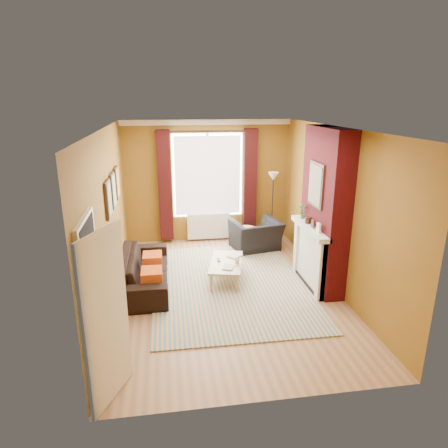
{
  "coord_description": "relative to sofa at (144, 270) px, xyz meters",
  "views": [
    {
      "loc": [
        -1.01,
        -6.3,
        3.24
      ],
      "look_at": [
        0.0,
        0.25,
        1.15
      ],
      "focal_mm": 32.0,
      "sensor_mm": 36.0,
      "label": 1
    }
  ],
  "objects": [
    {
      "name": "ground",
      "position": [
        1.42,
        -0.4,
        -0.31
      ],
      "size": [
        5.5,
        5.5,
        0.0
      ],
      "primitive_type": "plane",
      "color": "olive",
      "rests_on": "ground"
    },
    {
      "name": "room_walls",
      "position": [
        2.06,
        -0.13,
        1.08
      ],
      "size": [
        3.82,
        5.54,
        2.83
      ],
      "color": "brown",
      "rests_on": "ground"
    },
    {
      "name": "striped_rug",
      "position": [
        1.51,
        -0.18,
        -0.3
      ],
      "size": [
        2.76,
        3.8,
        0.02
      ],
      "rotation": [
        0.0,
        0.0,
        -0.01
      ],
      "color": "teal",
      "rests_on": "ground"
    },
    {
      "name": "sofa",
      "position": [
        0.0,
        0.0,
        0.0
      ],
      "size": [
        0.84,
        2.1,
        0.61
      ],
      "primitive_type": "imported",
      "rotation": [
        0.0,
        0.0,
        1.56
      ],
      "color": "black",
      "rests_on": "ground"
    },
    {
      "name": "armchair",
      "position": [
        2.39,
        1.49,
        0.03
      ],
      "size": [
        1.18,
        1.07,
        0.66
      ],
      "primitive_type": "imported",
      "rotation": [
        0.0,
        0.0,
        3.34
      ],
      "color": "black",
      "rests_on": "ground"
    },
    {
      "name": "coffee_table",
      "position": [
        1.49,
        -0.0,
        0.03
      ],
      "size": [
        0.8,
        1.22,
        0.37
      ],
      "rotation": [
        0.0,
        0.0,
        -0.24
      ],
      "color": "tan",
      "rests_on": "ground"
    },
    {
      "name": "wicker_stool",
      "position": [
        2.22,
        1.66,
        -0.07
      ],
      "size": [
        0.37,
        0.37,
        0.46
      ],
      "rotation": [
        0.0,
        0.0,
        0.0
      ],
      "color": "#9F7644",
      "rests_on": "ground"
    },
    {
      "name": "floor_lamp",
      "position": [
        2.85,
        1.86,
        1.01
      ],
      "size": [
        0.29,
        0.29,
        1.67
      ],
      "rotation": [
        0.0,
        0.0,
        0.21
      ],
      "color": "black",
      "rests_on": "ground"
    },
    {
      "name": "book_a",
      "position": [
        1.4,
        -0.25,
        0.08
      ],
      "size": [
        0.26,
        0.3,
        0.02
      ],
      "primitive_type": "imported",
      "rotation": [
        0.0,
        0.0,
        -0.42
      ],
      "color": "#999999",
      "rests_on": "coffee_table"
    },
    {
      "name": "book_b",
      "position": [
        1.63,
        0.31,
        0.08
      ],
      "size": [
        0.33,
        0.32,
        0.02
      ],
      "primitive_type": "imported",
      "rotation": [
        0.0,
        0.0,
        -0.9
      ],
      "color": "#999999",
      "rests_on": "coffee_table"
    },
    {
      "name": "mug",
      "position": [
        1.67,
        -0.1,
        0.11
      ],
      "size": [
        0.11,
        0.11,
        0.09
      ],
      "primitive_type": "imported",
      "rotation": [
        0.0,
        0.0,
        -0.13
      ],
      "color": "#999999",
      "rests_on": "coffee_table"
    },
    {
      "name": "tv_remote",
      "position": [
        1.35,
        0.07,
        0.08
      ],
      "size": [
        0.06,
        0.16,
        0.02
      ],
      "rotation": [
        0.0,
        0.0,
        -0.05
      ],
      "color": "#27272A",
      "rests_on": "coffee_table"
    }
  ]
}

